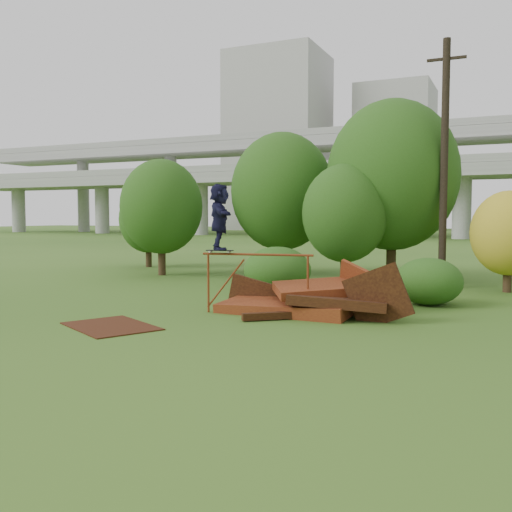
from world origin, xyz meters
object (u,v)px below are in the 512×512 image
at_px(skater, 220,217).
at_px(flat_plate, 111,326).
at_px(utility_pole, 444,163).
at_px(scrap_pile, 309,301).

relative_size(skater, flat_plate, 0.78).
distance_m(flat_plate, utility_pole, 13.82).
xyz_separation_m(skater, utility_pole, (5.06, 8.29, 1.99)).
distance_m(scrap_pile, utility_pole, 8.98).
bearing_deg(utility_pole, flat_plate, -120.19).
bearing_deg(flat_plate, utility_pole, 59.81).
relative_size(flat_plate, utility_pole, 0.26).
bearing_deg(scrap_pile, skater, -158.06).
height_order(scrap_pile, flat_plate, scrap_pile).
bearing_deg(flat_plate, scrap_pile, 45.65).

